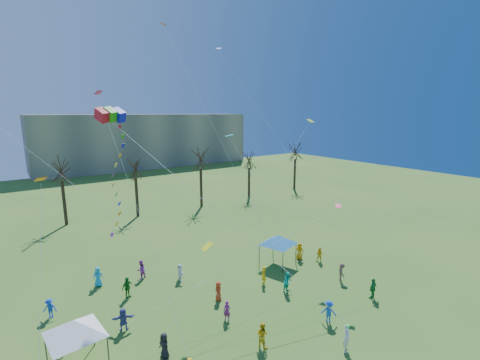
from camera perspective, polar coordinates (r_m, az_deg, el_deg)
distant_building at (r=101.86m, az=-15.66°, el=6.52°), size 60.00×14.00×15.00m
bare_tree_row at (r=51.80m, az=-17.82°, el=1.34°), size 70.08×8.62×10.22m
hero_kite_flyer at (r=25.42m, az=17.73°, el=-24.31°), size 0.82×0.77×1.88m
big_box_kite at (r=20.48m, az=-19.53°, el=-0.31°), size 6.78×5.14×19.56m
canopy_tent_white at (r=24.33m, az=-26.44°, el=-21.62°), size 4.35×4.35×3.27m
canopy_tent_blue at (r=35.15m, az=6.51°, el=-10.09°), size 4.06×4.06×3.20m
festival_crowd at (r=28.40m, az=-5.90°, el=-19.79°), size 27.26×17.02×1.86m
small_kites_aloft at (r=28.10m, az=-7.44°, el=6.48°), size 31.51×16.62×33.70m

